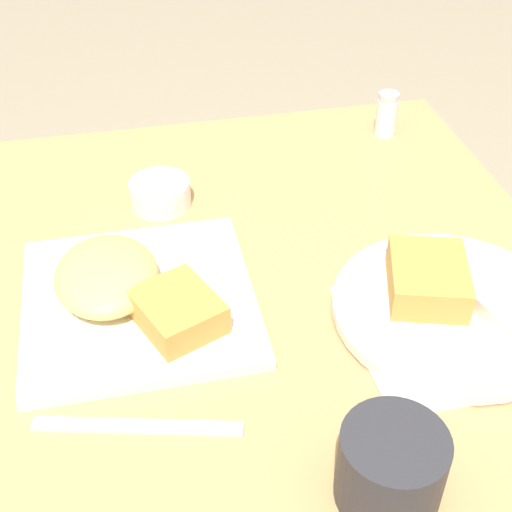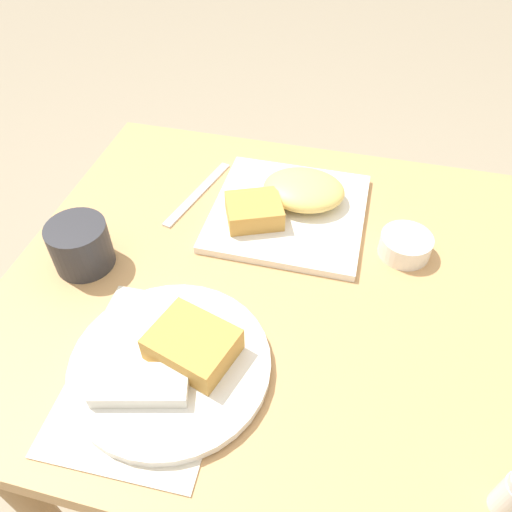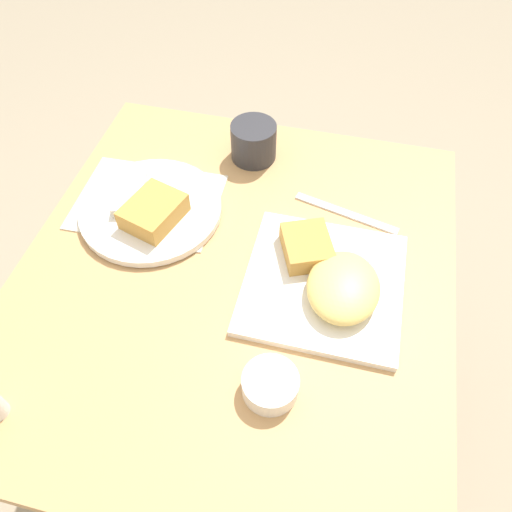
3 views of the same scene
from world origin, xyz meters
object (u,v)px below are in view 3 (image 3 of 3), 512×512
(butter_knife, at_px, (346,213))
(coffee_mug, at_px, (254,142))
(plate_oval_far, at_px, (150,208))
(sauce_ramekin, at_px, (270,384))
(plate_square_near, at_px, (328,280))

(butter_knife, distance_m, coffee_mug, 0.24)
(plate_oval_far, xyz_separation_m, coffee_mug, (0.21, -0.15, 0.02))
(coffee_mug, bearing_deg, butter_knife, -119.50)
(sauce_ramekin, distance_m, coffee_mug, 0.52)
(plate_oval_far, relative_size, sauce_ramekin, 3.21)
(coffee_mug, bearing_deg, plate_square_near, -145.74)
(plate_square_near, distance_m, plate_oval_far, 0.36)
(plate_oval_far, distance_m, butter_knife, 0.37)
(sauce_ramekin, bearing_deg, plate_oval_far, 45.76)
(plate_oval_far, bearing_deg, butter_knife, -76.13)
(plate_oval_far, bearing_deg, sauce_ramekin, -134.24)
(plate_square_near, bearing_deg, sauce_ramekin, 164.94)
(sauce_ramekin, relative_size, coffee_mug, 0.89)
(sauce_ramekin, bearing_deg, coffee_mug, 16.41)
(plate_square_near, distance_m, sauce_ramekin, 0.21)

